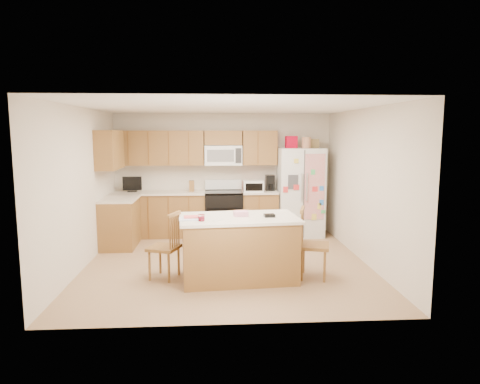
{
  "coord_description": "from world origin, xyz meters",
  "views": [
    {
      "loc": [
        -0.21,
        -6.74,
        2.11
      ],
      "look_at": [
        0.24,
        0.35,
        1.12
      ],
      "focal_mm": 32.0,
      "sensor_mm": 36.0,
      "label": 1
    }
  ],
  "objects": [
    {
      "name": "refrigerator",
      "position": [
        1.57,
        1.87,
        0.92
      ],
      "size": [
        0.9,
        0.79,
        2.04
      ],
      "color": "white",
      "rests_on": "ground"
    },
    {
      "name": "cabinetry",
      "position": [
        -0.98,
        1.79,
        0.91
      ],
      "size": [
        3.36,
        1.56,
        2.15
      ],
      "color": "brown",
      "rests_on": "ground"
    },
    {
      "name": "windsor_chair_left",
      "position": [
        -0.91,
        -0.66,
        0.46
      ],
      "size": [
        0.52,
        0.53,
        0.98
      ],
      "color": "brown",
      "rests_on": "ground"
    },
    {
      "name": "island",
      "position": [
        0.15,
        -0.75,
        0.46
      ],
      "size": [
        1.75,
        1.11,
        1.01
      ],
      "color": "brown",
      "rests_on": "ground"
    },
    {
      "name": "ground",
      "position": [
        0.0,
        0.0,
        0.0
      ],
      "size": [
        4.5,
        4.5,
        0.0
      ],
      "primitive_type": "plane",
      "color": "#A17751",
      "rests_on": "ground"
    },
    {
      "name": "windsor_chair_right",
      "position": [
        1.22,
        -0.76,
        0.49
      ],
      "size": [
        0.53,
        0.54,
        1.03
      ],
      "color": "brown",
      "rests_on": "ground"
    },
    {
      "name": "windsor_chair_back",
      "position": [
        0.13,
        -0.02,
        0.43
      ],
      "size": [
        0.48,
        0.47,
        0.9
      ],
      "color": "brown",
      "rests_on": "ground"
    },
    {
      "name": "stove",
      "position": [
        0.0,
        1.94,
        0.47
      ],
      "size": [
        0.76,
        0.65,
        1.13
      ],
      "color": "black",
      "rests_on": "ground"
    },
    {
      "name": "room_shell",
      "position": [
        0.0,
        0.0,
        1.44
      ],
      "size": [
        4.6,
        4.6,
        2.52
      ],
      "color": "beige",
      "rests_on": "ground"
    }
  ]
}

